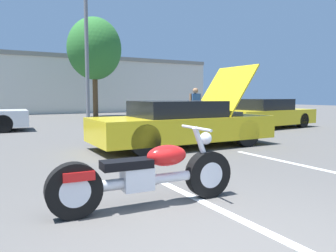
{
  "coord_description": "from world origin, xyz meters",
  "views": [
    {
      "loc": [
        -1.72,
        -1.87,
        1.33
      ],
      "look_at": [
        1.11,
        3.13,
        0.8
      ],
      "focal_mm": 35.0,
      "sensor_mm": 36.0,
      "label": 1
    }
  ],
  "objects_px": {
    "tree_background": "(94,49)",
    "parked_car_right_row": "(265,114)",
    "light_pole": "(88,35)",
    "show_car_hood_open": "(183,124)",
    "spectator_by_show_car": "(195,105)",
    "motorcycle": "(147,175)"
  },
  "relations": [
    {
      "from": "tree_background",
      "to": "show_car_hood_open",
      "type": "bearing_deg",
      "value": -97.07
    },
    {
      "from": "tree_background",
      "to": "parked_car_right_row",
      "type": "xyz_separation_m",
      "value": [
        4.0,
        -10.3,
        -3.63
      ]
    },
    {
      "from": "motorcycle",
      "to": "show_car_hood_open",
      "type": "relative_size",
      "value": 0.49
    },
    {
      "from": "motorcycle",
      "to": "spectator_by_show_car",
      "type": "bearing_deg",
      "value": 55.49
    },
    {
      "from": "tree_background",
      "to": "show_car_hood_open",
      "type": "relative_size",
      "value": 1.28
    },
    {
      "from": "light_pole",
      "to": "parked_car_right_row",
      "type": "height_order",
      "value": "light_pole"
    },
    {
      "from": "show_car_hood_open",
      "to": "spectator_by_show_car",
      "type": "relative_size",
      "value": 2.93
    },
    {
      "from": "show_car_hood_open",
      "to": "tree_background",
      "type": "bearing_deg",
      "value": 83.71
    },
    {
      "from": "light_pole",
      "to": "spectator_by_show_car",
      "type": "xyz_separation_m",
      "value": [
        2.57,
        -5.18,
        -3.23
      ]
    },
    {
      "from": "light_pole",
      "to": "spectator_by_show_car",
      "type": "height_order",
      "value": "light_pole"
    },
    {
      "from": "light_pole",
      "to": "show_car_hood_open",
      "type": "relative_size",
      "value": 1.6
    },
    {
      "from": "light_pole",
      "to": "spectator_by_show_car",
      "type": "bearing_deg",
      "value": -63.59
    },
    {
      "from": "light_pole",
      "to": "motorcycle",
      "type": "bearing_deg",
      "value": -102.99
    },
    {
      "from": "light_pole",
      "to": "spectator_by_show_car",
      "type": "relative_size",
      "value": 4.69
    },
    {
      "from": "show_car_hood_open",
      "to": "spectator_by_show_car",
      "type": "bearing_deg",
      "value": 52.09
    },
    {
      "from": "light_pole",
      "to": "parked_car_right_row",
      "type": "distance_m",
      "value": 8.84
    },
    {
      "from": "tree_background",
      "to": "show_car_hood_open",
      "type": "xyz_separation_m",
      "value": [
        -1.6,
        -12.86,
        -3.6
      ]
    },
    {
      "from": "spectator_by_show_car",
      "to": "parked_car_right_row",
      "type": "bearing_deg",
      "value": -9.43
    },
    {
      "from": "tree_background",
      "to": "parked_car_right_row",
      "type": "height_order",
      "value": "tree_background"
    },
    {
      "from": "light_pole",
      "to": "parked_car_right_row",
      "type": "relative_size",
      "value": 1.69
    },
    {
      "from": "parked_car_right_row",
      "to": "spectator_by_show_car",
      "type": "xyz_separation_m",
      "value": [
        -3.13,
        0.52,
        0.39
      ]
    },
    {
      "from": "light_pole",
      "to": "motorcycle",
      "type": "distance_m",
      "value": 12.91
    }
  ]
}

